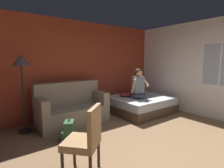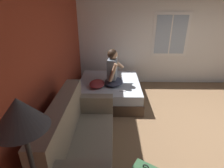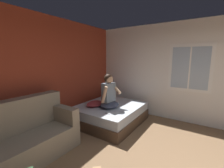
{
  "view_description": "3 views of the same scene",
  "coord_description": "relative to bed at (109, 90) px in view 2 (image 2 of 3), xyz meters",
  "views": [
    {
      "loc": [
        -2.39,
        -1.55,
        1.6
      ],
      "look_at": [
        0.43,
        2.23,
        0.95
      ],
      "focal_mm": 28.0,
      "sensor_mm": 36.0,
      "label": 1
    },
    {
      "loc": [
        -2.64,
        2.01,
        2.2
      ],
      "look_at": [
        0.48,
        2.06,
        0.84
      ],
      "focal_mm": 28.0,
      "sensor_mm": 36.0,
      "label": 2
    },
    {
      "loc": [
        -1.79,
        -0.05,
        1.74
      ],
      "look_at": [
        0.94,
        1.74,
        1.18
      ],
      "focal_mm": 24.0,
      "sensor_mm": 36.0,
      "label": 3
    }
  ],
  "objects": [
    {
      "name": "bed",
      "position": [
        0.0,
        0.0,
        0.0
      ],
      "size": [
        1.74,
        1.57,
        0.48
      ],
      "color": "#4C3828",
      "rests_on": "ground"
    },
    {
      "name": "wall_back_accent",
      "position": [
        -1.45,
        1.01,
        1.11
      ],
      "size": [
        10.17,
        0.16,
        2.7
      ],
      "primitive_type": "cube",
      "color": "#993823",
      "rests_on": "ground"
    },
    {
      "name": "couch",
      "position": [
        -2.09,
        0.37,
        0.16
      ],
      "size": [
        1.7,
        0.82,
        1.04
      ],
      "color": "gray",
      "rests_on": "ground"
    },
    {
      "name": "cell_phone",
      "position": [
        -0.55,
        -0.31,
        0.25
      ],
      "size": [
        0.1,
        0.16,
        0.01
      ],
      "primitive_type": "cube",
      "rotation": [
        0.0,
        0.0,
        2.89
      ],
      "color": "#B7B7BC",
      "rests_on": "bed"
    },
    {
      "name": "floor_lamp",
      "position": [
        -3.16,
        0.46,
        1.19
      ],
      "size": [
        0.36,
        0.36,
        1.7
      ],
      "color": "black",
      "rests_on": "ground"
    },
    {
      "name": "person_seated",
      "position": [
        -0.19,
        -0.1,
        0.6
      ],
      "size": [
        0.58,
        0.51,
        0.88
      ],
      "color": "#383D51",
      "rests_on": "bed"
    },
    {
      "name": "throw_pillow",
      "position": [
        -0.31,
        0.28,
        0.31
      ],
      "size": [
        0.5,
        0.39,
        0.14
      ],
      "primitive_type": "ellipsoid",
      "rotation": [
        0.0,
        0.0,
        -0.06
      ],
      "color": "#993338",
      "rests_on": "bed"
    },
    {
      "name": "wall_side_with_window",
      "position": [
        1.21,
        -2.14,
        1.12
      ],
      "size": [
        0.19,
        7.55,
        2.7
      ],
      "color": "silver",
      "rests_on": "ground"
    },
    {
      "name": "ground_plane",
      "position": [
        -1.45,
        -2.15,
        -0.24
      ],
      "size": [
        40.0,
        40.0,
        0.0
      ],
      "primitive_type": "plane",
      "color": "brown"
    }
  ]
}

